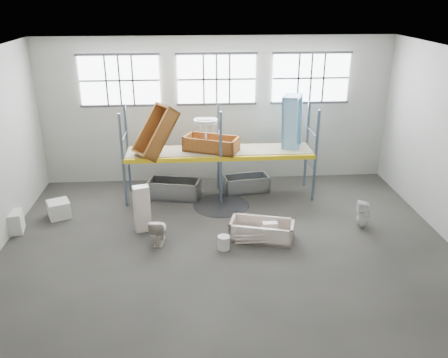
{
  "coord_description": "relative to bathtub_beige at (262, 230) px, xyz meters",
  "views": [
    {
      "loc": [
        -0.88,
        -10.62,
        6.39
      ],
      "look_at": [
        0.0,
        1.5,
        1.4
      ],
      "focal_mm": 37.19,
      "sensor_mm": 36.0,
      "label": 1
    }
  ],
  "objects": [
    {
      "name": "rust_tub_flat",
      "position": [
        -1.24,
        2.92,
        1.57
      ],
      "size": [
        1.87,
        1.4,
        0.48
      ],
      "primitive_type": null,
      "rotation": [
        0.0,
        0.0,
        -0.41
      ],
      "color": "#986323",
      "rests_on": "shelf_deck"
    },
    {
      "name": "carton_near",
      "position": [
        -7.05,
        0.87,
        0.05
      ],
      "size": [
        0.8,
        0.72,
        0.6
      ],
      "primitive_type": "cube",
      "rotation": [
        0.0,
        0.0,
        0.19
      ],
      "color": "silver",
      "rests_on": "floor"
    },
    {
      "name": "rack_upright_ma",
      "position": [
        -0.97,
        2.38,
        1.25
      ],
      "size": [
        0.08,
        0.08,
        3.0
      ],
      "primitive_type": "cube",
      "color": "slate",
      "rests_on": "floor"
    },
    {
      "name": "ceiling",
      "position": [
        -0.97,
        -0.52,
        4.8
      ],
      "size": [
        12.0,
        10.0,
        0.1
      ],
      "primitive_type": "cube",
      "color": "silver",
      "rests_on": "ground"
    },
    {
      "name": "wall_front",
      "position": [
        -0.97,
        -5.57,
        2.25
      ],
      "size": [
        12.0,
        0.1,
        5.0
      ],
      "primitive_type": "cube",
      "color": "#A8A79B",
      "rests_on": "ground"
    },
    {
      "name": "wall_back",
      "position": [
        -0.97,
        4.53,
        2.25
      ],
      "size": [
        12.0,
        0.1,
        5.0
      ],
      "primitive_type": "cube",
      "color": "#9E9D92",
      "rests_on": "ground"
    },
    {
      "name": "sink_on_shelf",
      "position": [
        -1.41,
        2.7,
        1.84
      ],
      "size": [
        0.77,
        0.61,
        0.65
      ],
      "primitive_type": "imported",
      "rotation": [
        0.0,
        0.0,
        -0.07
      ],
      "color": "white",
      "rests_on": "rust_tub_flat"
    },
    {
      "name": "wet_patch",
      "position": [
        -0.97,
        2.18,
        -0.25
      ],
      "size": [
        1.8,
        1.8,
        0.0
      ],
      "primitive_type": "cylinder",
      "color": "black",
      "rests_on": "floor"
    },
    {
      "name": "window_left",
      "position": [
        -4.17,
        4.42,
        3.35
      ],
      "size": [
        2.6,
        0.04,
        1.6
      ],
      "primitive_type": "cube",
      "color": "white",
      "rests_on": "wall_back"
    },
    {
      "name": "rust_tub_tilted",
      "position": [
        -2.96,
        2.77,
        2.04
      ],
      "size": [
        1.6,
        1.44,
        1.69
      ],
      "primitive_type": null,
      "rotation": [
        0.0,
        -0.96,
        0.59
      ],
      "color": "brown",
      "rests_on": "shelf_deck"
    },
    {
      "name": "rack_upright_la",
      "position": [
        -3.97,
        2.38,
        1.25
      ],
      "size": [
        0.08,
        0.08,
        3.0
      ],
      "primitive_type": "cube",
      "color": "slate",
      "rests_on": "floor"
    },
    {
      "name": "cistern_spare",
      "position": [
        0.22,
        -0.01,
        0.03
      ],
      "size": [
        0.42,
        0.21,
        0.39
      ],
      "primitive_type": "cube",
      "rotation": [
        0.0,
        0.0,
        0.02
      ],
      "color": "beige",
      "rests_on": "bathtub_beige"
    },
    {
      "name": "toilet_beige",
      "position": [
        -2.81,
        -0.01,
        0.11
      ],
      "size": [
        0.51,
        0.77,
        0.73
      ],
      "primitive_type": "imported",
      "rotation": [
        0.0,
        0.0,
        2.99
      ],
      "color": "beige",
      "rests_on": "floor"
    },
    {
      "name": "rack_beam_back",
      "position": [
        -0.97,
        3.58,
        1.25
      ],
      "size": [
        6.0,
        0.1,
        0.14
      ],
      "primitive_type": "cube",
      "color": "yellow",
      "rests_on": "floor"
    },
    {
      "name": "steel_tub_right",
      "position": [
        -0.06,
        3.25,
        0.02
      ],
      "size": [
        1.58,
        0.92,
        0.55
      ],
      "primitive_type": null,
      "rotation": [
        0.0,
        0.0,
        0.15
      ],
      "color": "#B7BCC1",
      "rests_on": "floor"
    },
    {
      "name": "rack_beam_front",
      "position": [
        -0.97,
        2.38,
        1.25
      ],
      "size": [
        6.0,
        0.1,
        0.14
      ],
      "primitive_type": "cube",
      "color": "yellow",
      "rests_on": "floor"
    },
    {
      "name": "rack_upright_rb",
      "position": [
        2.03,
        3.58,
        1.25
      ],
      "size": [
        0.08,
        0.08,
        3.0
      ],
      "primitive_type": "cube",
      "color": "slate",
      "rests_on": "floor"
    },
    {
      "name": "window_right",
      "position": [
        2.23,
        4.42,
        3.35
      ],
      "size": [
        2.6,
        0.04,
        1.6
      ],
      "primitive_type": "cube",
      "color": "white",
      "rests_on": "wall_back"
    },
    {
      "name": "window_mid",
      "position": [
        -0.97,
        4.42,
        3.35
      ],
      "size": [
        2.6,
        0.04,
        1.6
      ],
      "primitive_type": "cube",
      "color": "white",
      "rests_on": "wall_back"
    },
    {
      "name": "cistern_tall",
      "position": [
        -3.3,
        0.7,
        0.43
      ],
      "size": [
        0.5,
        0.39,
        1.36
      ],
      "primitive_type": "cube",
      "rotation": [
        0.0,
        0.0,
        0.27
      ],
      "color": "beige",
      "rests_on": "floor"
    },
    {
      "name": "bucket",
      "position": [
        -1.09,
        -0.49,
        -0.07
      ],
      "size": [
        0.35,
        0.35,
        0.37
      ],
      "primitive_type": "cylinder",
      "rotation": [
        0.0,
        0.0,
        0.1
      ],
      "color": "silver",
      "rests_on": "floor"
    },
    {
      "name": "bathtub_beige",
      "position": [
        0.0,
        0.0,
        0.0
      ],
      "size": [
        1.88,
        1.24,
        0.51
      ],
      "primitive_type": null,
      "rotation": [
        0.0,
        0.0,
        -0.27
      ],
      "color": "beige",
      "rests_on": "floor"
    },
    {
      "name": "toilet_white",
      "position": [
        3.01,
        0.45,
        0.15
      ],
      "size": [
        0.42,
        0.41,
        0.81
      ],
      "primitive_type": "imported",
      "rotation": [
        0.0,
        0.0,
        -1.72
      ],
      "color": "white",
      "rests_on": "floor"
    },
    {
      "name": "blue_tub_upright",
      "position": [
        1.39,
        3.19,
        2.14
      ],
      "size": [
        0.84,
        0.98,
        1.78
      ],
      "primitive_type": null,
      "rotation": [
        0.0,
        1.54,
        -0.42
      ],
      "color": "#73A6C7",
      "rests_on": "shelf_deck"
    },
    {
      "name": "rack_upright_lb",
      "position": [
        -3.97,
        3.58,
        1.25
      ],
      "size": [
        0.08,
        0.08,
        3.0
      ],
      "primitive_type": "cube",
      "color": "slate",
      "rests_on": "floor"
    },
    {
      "name": "floor",
      "position": [
        -0.97,
        -0.52,
        -0.3
      ],
      "size": [
        12.0,
        10.0,
        0.1
      ],
      "primitive_type": "cube",
      "color": "#48443E",
      "rests_on": "ground"
    },
    {
      "name": "rack_upright_mb",
      "position": [
        -0.97,
        3.58,
        1.25
      ],
      "size": [
        0.08,
        0.08,
        3.0
      ],
      "primitive_type": "cube",
      "color": "slate",
      "rests_on": "floor"
    },
    {
      "name": "rack_upright_ra",
      "position": [
        2.03,
        2.38,
        1.25
      ],
      "size": [
        0.08,
        0.08,
        3.0
      ],
      "primitive_type": "cube",
      "color": "slate",
      "rests_on": "floor"
    },
    {
      "name": "steel_tub_left",
      "position": [
        -2.47,
        2.92,
        0.05
      ],
      "size": [
        1.78,
        1.11,
        0.61
      ],
      "primitive_type": null,
      "rotation": [
        0.0,
        0.0,
        -0.22
      ],
      "color": "#A6A8AF",
      "rests_on": "floor"
    },
    {
      "name": "sink_in_tub",
      "position": [
        -0.43,
        0.16,
        -0.09
      ],
      "size": [
        0.44,
        0.44,
        0.14
      ],
      "primitive_type": "imported",
      "rotation": [
        0.0,
        0.0,
        0.06
      ],
      "color": "beige",
      "rests_on": "bathtub_beige"
    },
    {
      "name": "carton_far",
      "position": [
        -5.9,
        1.74,
        -0.0
      ],
      "size": [
        0.81,
        0.81,
        0.51
      ],
      "primitive_type": "cube",
      "rotation": [
        0.0,
        0.0,
        0.43
      ],
      "color": "beige",
      "rests_on": "floor"
    },
    {
      "name": "shelf_deck",
      "position": [
        -0.97,
        2.98,
        1.33
      ],
      "size": [
        5.9,
        1.1,
        0.03
      ],
      "primitive_type": "cube",
      "color": "gray",
      "rests_on": "floor"
    }
  ]
}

